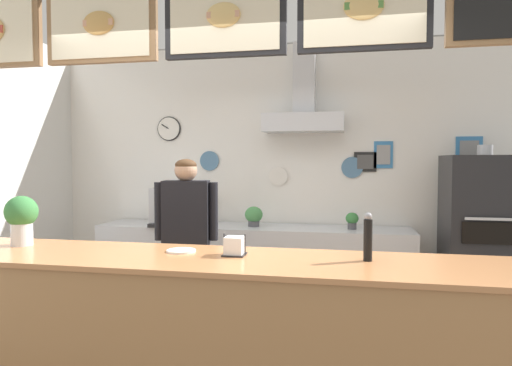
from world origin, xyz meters
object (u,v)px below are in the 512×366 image
(shop_worker, at_px, (186,244))
(potted_rosemary, at_px, (254,216))
(pepper_grinder, at_px, (368,237))
(condiment_plate, at_px, (181,251))
(napkin_holder, at_px, (234,247))
(pizza_oven, at_px, (483,241))
(basil_vase, at_px, (22,218))
(potted_oregano, at_px, (352,220))
(espresso_machine, at_px, (175,206))

(shop_worker, distance_m, potted_rosemary, 1.21)
(shop_worker, xyz_separation_m, pepper_grinder, (1.50, -1.10, 0.29))
(condiment_plate, height_order, napkin_holder, napkin_holder)
(pizza_oven, xyz_separation_m, potted_rosemary, (-2.31, 0.19, 0.17))
(pepper_grinder, xyz_separation_m, basil_vase, (-2.29, 0.04, 0.05))
(napkin_holder, relative_size, basil_vase, 0.41)
(pepper_grinder, bearing_deg, potted_rosemary, 116.70)
(pepper_grinder, bearing_deg, shop_worker, 143.74)
(potted_oregano, distance_m, basil_vase, 3.15)
(espresso_machine, bearing_deg, basil_vase, -96.22)
(pepper_grinder, bearing_deg, napkin_holder, 179.79)
(shop_worker, height_order, espresso_machine, shop_worker)
(espresso_machine, distance_m, basil_vase, 2.23)
(shop_worker, height_order, condiment_plate, shop_worker)
(espresso_machine, xyz_separation_m, potted_rosemary, (0.92, 0.00, -0.09))
(potted_oregano, bearing_deg, potted_rosemary, -179.62)
(napkin_holder, bearing_deg, shop_worker, 122.87)
(condiment_plate, relative_size, napkin_holder, 1.33)
(potted_oregano, bearing_deg, basil_vase, -135.17)
(potted_rosemary, height_order, condiment_plate, potted_rosemary)
(shop_worker, xyz_separation_m, basil_vase, (-0.79, -1.06, 0.34))
(pizza_oven, bearing_deg, pepper_grinder, -119.75)
(pepper_grinder, height_order, napkin_holder, pepper_grinder)
(espresso_machine, xyz_separation_m, potted_oregano, (1.99, 0.01, -0.11))
(shop_worker, distance_m, basil_vase, 1.37)
(shop_worker, xyz_separation_m, potted_oregano, (1.44, 1.16, 0.10))
(condiment_plate, distance_m, pepper_grinder, 1.16)
(condiment_plate, bearing_deg, pepper_grinder, -2.31)
(condiment_plate, distance_m, basil_vase, 1.16)
(shop_worker, xyz_separation_m, potted_rosemary, (0.37, 1.15, 0.13))
(shop_worker, distance_m, condiment_plate, 1.12)
(espresso_machine, distance_m, potted_oregano, 1.99)
(potted_rosemary, bearing_deg, shop_worker, -107.80)
(shop_worker, bearing_deg, potted_oregano, -151.47)
(potted_oregano, relative_size, pepper_grinder, 0.63)
(espresso_machine, height_order, napkin_holder, espresso_machine)
(pizza_oven, distance_m, condiment_plate, 3.08)
(potted_rosemary, xyz_separation_m, napkin_holder, (0.34, -2.25, 0.08))
(potted_rosemary, xyz_separation_m, basil_vase, (-1.16, -2.21, 0.21))
(potted_oregano, distance_m, napkin_holder, 2.37)
(pepper_grinder, height_order, basil_vase, basil_vase)
(potted_rosemary, relative_size, napkin_holder, 1.59)
(potted_rosemary, relative_size, basil_vase, 0.65)
(shop_worker, height_order, basil_vase, shop_worker)
(pepper_grinder, bearing_deg, pizza_oven, 60.25)
(potted_oregano, relative_size, napkin_holder, 1.27)
(pizza_oven, xyz_separation_m, shop_worker, (-2.68, -0.96, 0.05))
(basil_vase, bearing_deg, potted_rosemary, 62.24)
(pizza_oven, bearing_deg, potted_oregano, 170.92)
(basil_vase, bearing_deg, pepper_grinder, -0.99)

